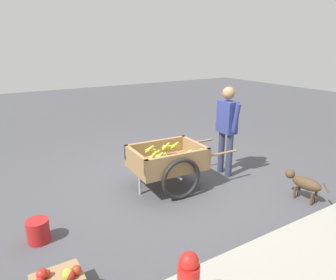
% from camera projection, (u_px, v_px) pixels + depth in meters
% --- Properties ---
extents(ground_plane, '(24.00, 24.00, 0.00)m').
position_uv_depth(ground_plane, '(169.00, 181.00, 5.24)').
color(ground_plane, '#47474C').
extents(fruit_cart, '(1.69, 0.97, 0.72)m').
position_uv_depth(fruit_cart, '(168.00, 162.00, 4.86)').
color(fruit_cart, '#937047').
rests_on(fruit_cart, ground).
extents(vendor_person, '(0.22, 0.59, 1.54)m').
position_uv_depth(vendor_person, '(227.00, 124.00, 5.25)').
color(vendor_person, '#333851').
rests_on(vendor_person, ground).
extents(dog, '(0.22, 0.67, 0.40)m').
position_uv_depth(dog, '(304.00, 183.00, 4.54)').
color(dog, '#4C3823').
rests_on(dog, ground).
extents(plastic_bucket, '(0.26, 0.26, 0.27)m').
position_uv_depth(plastic_bucket, '(38.00, 231.00, 3.60)').
color(plastic_bucket, '#B21E1E').
rests_on(plastic_bucket, ground).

